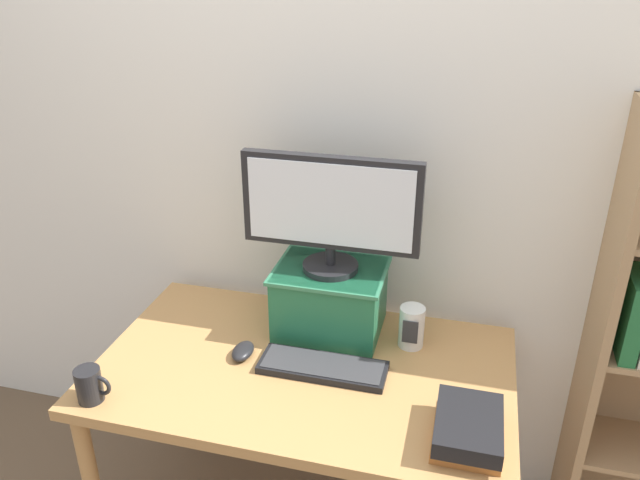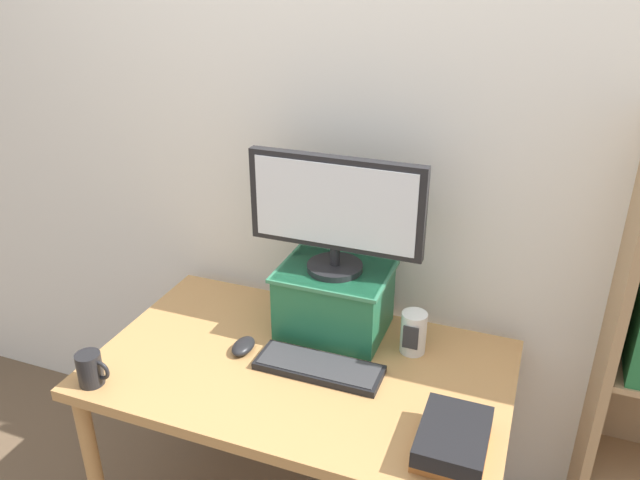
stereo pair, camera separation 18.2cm
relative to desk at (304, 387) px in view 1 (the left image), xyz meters
The scene contains 9 objects.
back_wall 0.79m from the desk, 90.00° to the left, with size 7.00×0.08×2.60m.
desk is the anchor object (origin of this frame).
riser_box 0.30m from the desk, 82.53° to the left, with size 0.36×0.28×0.23m.
computer_monitor 0.56m from the desk, 82.48° to the left, with size 0.56×0.18×0.38m.
keyboard 0.11m from the desk, ahead, with size 0.39×0.14×0.02m.
computer_mouse 0.22m from the desk, behind, with size 0.06×0.10×0.04m.
book_stack 0.55m from the desk, 22.23° to the right, with size 0.17×0.24×0.08m.
coffee_mug 0.63m from the desk, 150.52° to the right, with size 0.11×0.07×0.10m.
desk_speaker 0.39m from the desk, 32.20° to the left, with size 0.08×0.09×0.14m.
Camera 1 is at (0.44, -1.50, 1.91)m, focal length 35.00 mm.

